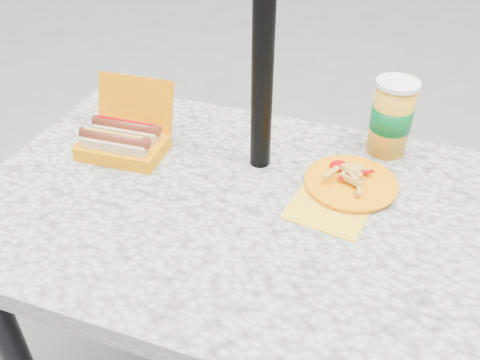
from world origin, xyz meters
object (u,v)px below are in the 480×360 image
(fries_plate, at_px, (349,183))
(umbrella_pole, at_px, (264,24))
(soda_cup, at_px, (391,117))
(hotdog_box, at_px, (123,139))

(fries_plate, bearing_deg, umbrella_pole, 173.29)
(umbrella_pole, xyz_separation_m, soda_cup, (0.29, 0.16, -0.25))
(soda_cup, bearing_deg, hotdog_box, -159.65)
(hotdog_box, height_order, soda_cup, soda_cup)
(hotdog_box, bearing_deg, fries_plate, 1.75)
(umbrella_pole, relative_size, soda_cup, 11.38)
(umbrella_pole, bearing_deg, fries_plate, -6.71)
(hotdog_box, distance_m, soda_cup, 0.67)
(hotdog_box, distance_m, fries_plate, 0.57)
(umbrella_pole, distance_m, soda_cup, 0.41)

